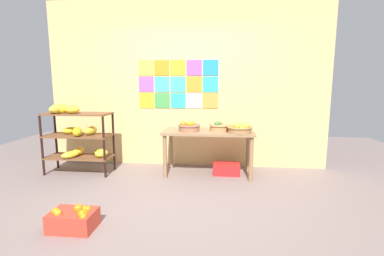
# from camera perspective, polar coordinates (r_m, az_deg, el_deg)

# --- Properties ---
(ground) EXTENTS (9.16, 9.16, 0.00)m
(ground) POSITION_cam_1_polar(r_m,az_deg,el_deg) (3.63, -4.62, -14.52)
(ground) COLOR slate
(back_wall_with_art) EXTENTS (4.83, 0.07, 2.86)m
(back_wall_with_art) POSITION_cam_1_polar(r_m,az_deg,el_deg) (4.92, -1.39, 8.83)
(back_wall_with_art) COLOR #E2B66F
(back_wall_with_art) RESTS_ON ground
(banana_shelf_unit) EXTENTS (1.05, 0.54, 1.13)m
(banana_shelf_unit) POSITION_cam_1_polar(r_m,az_deg,el_deg) (4.87, -22.26, -1.01)
(banana_shelf_unit) COLOR black
(banana_shelf_unit) RESTS_ON ground
(display_table) EXTENTS (1.42, 0.65, 0.71)m
(display_table) POSITION_cam_1_polar(r_m,az_deg,el_deg) (4.46, 3.32, -1.70)
(display_table) COLOR #8D6C4A
(display_table) RESTS_ON ground
(fruit_basket_back_right) EXTENTS (0.35, 0.35, 0.16)m
(fruit_basket_back_right) POSITION_cam_1_polar(r_m,az_deg,el_deg) (4.36, -0.59, 0.22)
(fruit_basket_back_right) COLOR #966248
(fruit_basket_back_right) RESTS_ON display_table
(fruit_basket_back_left) EXTENTS (0.32, 0.32, 0.16)m
(fruit_basket_back_left) POSITION_cam_1_polar(r_m,az_deg,el_deg) (4.42, 5.50, 0.29)
(fruit_basket_back_left) COLOR #B77B4C
(fruit_basket_back_left) RESTS_ON display_table
(fruit_basket_right) EXTENTS (0.38, 0.38, 0.16)m
(fruit_basket_right) POSITION_cam_1_polar(r_m,az_deg,el_deg) (4.28, 9.68, -0.09)
(fruit_basket_right) COLOR #9D6F43
(fruit_basket_right) RESTS_ON display_table
(produce_crate_under_table) EXTENTS (0.43, 0.31, 0.17)m
(produce_crate_under_table) POSITION_cam_1_polar(r_m,az_deg,el_deg) (4.62, 6.98, -8.20)
(produce_crate_under_table) COLOR red
(produce_crate_under_table) RESTS_ON ground
(orange_crate_foreground) EXTENTS (0.44, 0.30, 0.25)m
(orange_crate_foreground) POSITION_cam_1_polar(r_m,az_deg,el_deg) (3.19, -22.85, -16.64)
(orange_crate_foreground) COLOR red
(orange_crate_foreground) RESTS_ON ground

